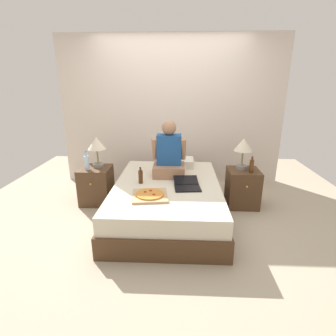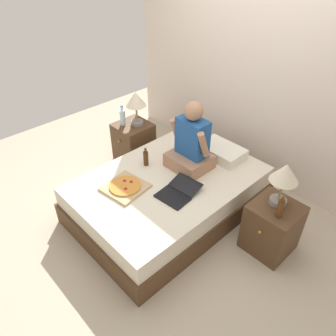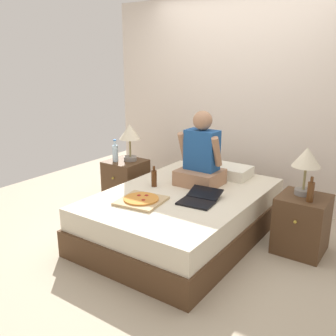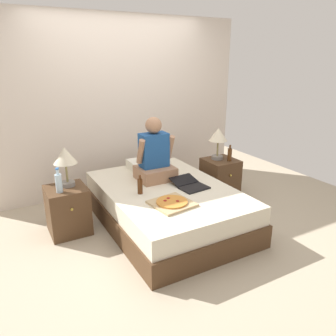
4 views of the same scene
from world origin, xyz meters
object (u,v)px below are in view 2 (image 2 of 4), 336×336
object	(u,v)px
bed	(169,195)
beer_bottle_on_bed	(146,158)
water_bottle	(123,117)
lamp_on_right_nightstand	(285,176)
nightstand_right	(272,227)
nightstand_left	(134,142)
person_seated	(191,144)
laptop	(177,193)
lamp_on_left_nightstand	(136,101)
beer_bottle	(280,208)
pizza_box	(125,187)

from	to	relation	value
bed	beer_bottle_on_bed	world-z (taller)	beer_bottle_on_bed
water_bottle	lamp_on_right_nightstand	distance (m)	2.23
nightstand_right	beer_bottle_on_bed	world-z (taller)	beer_bottle_on_bed
nightstand_left	person_seated	size ratio (longest dim) A/B	0.70
laptop	lamp_on_left_nightstand	bearing A→B (deg)	157.21
bed	lamp_on_left_nightstand	xyz separation A→B (m)	(-1.04, 0.42, 0.64)
lamp_on_left_nightstand	beer_bottle	size ratio (longest dim) A/B	1.96
person_seated	laptop	world-z (taller)	person_seated
bed	nightstand_right	world-z (taller)	nightstand_right
person_seated	pizza_box	bearing A→B (deg)	-103.80
nightstand_left	laptop	size ratio (longest dim) A/B	1.23
water_bottle	lamp_on_right_nightstand	size ratio (longest dim) A/B	0.61
water_bottle	laptop	distance (m)	1.49
nightstand_right	lamp_on_right_nightstand	xyz separation A→B (m)	(-0.03, 0.05, 0.60)
lamp_on_left_nightstand	beer_bottle	distance (m)	2.21
bed	nightstand_right	size ratio (longest dim) A/B	3.74
person_seated	pizza_box	xyz separation A→B (m)	(-0.19, -0.77, -0.27)
water_bottle	beer_bottle	world-z (taller)	water_bottle
pizza_box	water_bottle	bearing A→B (deg)	143.63
person_seated	laptop	bearing A→B (deg)	-61.33
bed	beer_bottle	xyz separation A→B (m)	(1.15, 0.27, 0.41)
lamp_on_left_nightstand	nightstand_right	xyz separation A→B (m)	(2.13, -0.05, -0.60)
nightstand_left	nightstand_right	size ratio (longest dim) A/B	1.00
lamp_on_right_nightstand	beer_bottle_on_bed	distance (m)	1.50
person_seated	laptop	distance (m)	0.58
lamp_on_right_nightstand	pizza_box	xyz separation A→B (m)	(-1.23, -0.86, -0.38)
beer_bottle	beer_bottle_on_bed	distance (m)	1.53
beer_bottle	pizza_box	size ratio (longest dim) A/B	0.51
bed	nightstand_left	bearing A→B (deg)	161.27
water_bottle	beer_bottle_on_bed	world-z (taller)	water_bottle
lamp_on_left_nightstand	person_seated	size ratio (longest dim) A/B	0.58
person_seated	water_bottle	bearing A→B (deg)	-177.74
nightstand_right	beer_bottle	xyz separation A→B (m)	(0.07, -0.10, 0.37)
water_bottle	laptop	xyz separation A→B (m)	(1.42, -0.41, -0.17)
lamp_on_right_nightstand	beer_bottle_on_bed	xyz separation A→B (m)	(-1.40, -0.44, -0.31)
bed	laptop	xyz separation A→B (m)	(0.26, -0.13, 0.26)
nightstand_right	laptop	bearing A→B (deg)	-149.00
beer_bottle	pizza_box	distance (m)	1.52
nightstand_right	lamp_on_left_nightstand	bearing A→B (deg)	178.65
pizza_box	lamp_on_right_nightstand	bearing A→B (deg)	35.03
nightstand_left	beer_bottle	xyz separation A→B (m)	(2.24, -0.10, 0.37)
bed	lamp_on_left_nightstand	world-z (taller)	lamp_on_left_nightstand
nightstand_left	beer_bottle	bearing A→B (deg)	-2.56
water_bottle	beer_bottle	distance (m)	2.32
lamp_on_left_nightstand	lamp_on_right_nightstand	world-z (taller)	same
bed	pizza_box	distance (m)	0.55
bed	laptop	distance (m)	0.39
lamp_on_left_nightstand	laptop	distance (m)	1.46
bed	pizza_box	xyz separation A→B (m)	(-0.18, -0.45, 0.26)
lamp_on_right_nightstand	person_seated	size ratio (longest dim) A/B	0.58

